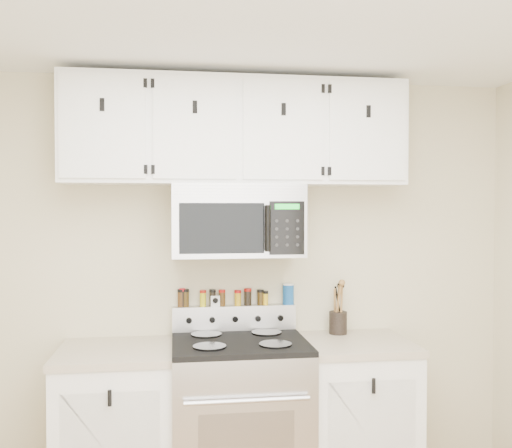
# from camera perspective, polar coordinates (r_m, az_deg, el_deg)

# --- Properties ---
(back_wall) EXTENTS (3.50, 0.01, 2.50)m
(back_wall) POSITION_cam_1_polar(r_m,az_deg,el_deg) (3.57, -2.25, -5.68)
(back_wall) COLOR #C2B791
(back_wall) RESTS_ON floor
(range) EXTENTS (0.76, 0.65, 1.10)m
(range) POSITION_cam_1_polar(r_m,az_deg,el_deg) (3.44, -1.65, -19.05)
(range) COLOR #B7B7BA
(range) RESTS_ON floor
(base_cabinet_left) EXTENTS (0.64, 0.62, 0.92)m
(base_cabinet_left) POSITION_cam_1_polar(r_m,az_deg,el_deg) (3.47, -13.79, -19.39)
(base_cabinet_left) COLOR white
(base_cabinet_left) RESTS_ON floor
(base_cabinet_right) EXTENTS (0.64, 0.62, 0.92)m
(base_cabinet_right) POSITION_cam_1_polar(r_m,az_deg,el_deg) (3.61, 9.84, -18.50)
(base_cabinet_right) COLOR white
(base_cabinet_right) RESTS_ON floor
(microwave) EXTENTS (0.76, 0.44, 0.42)m
(microwave) POSITION_cam_1_polar(r_m,az_deg,el_deg) (3.35, -1.91, 0.37)
(microwave) COLOR #9E9EA3
(microwave) RESTS_ON back_wall
(upper_cabinets) EXTENTS (2.00, 0.35, 0.62)m
(upper_cabinets) POSITION_cam_1_polar(r_m,az_deg,el_deg) (3.41, -1.97, 9.16)
(upper_cabinets) COLOR white
(upper_cabinets) RESTS_ON back_wall
(utensil_crock) EXTENTS (0.11, 0.11, 0.32)m
(utensil_crock) POSITION_cam_1_polar(r_m,az_deg,el_deg) (3.63, 8.21, -9.56)
(utensil_crock) COLOR black
(utensil_crock) RESTS_ON base_cabinet_right
(kitchen_timer) EXTENTS (0.06, 0.05, 0.07)m
(kitchen_timer) POSITION_cam_1_polar(r_m,az_deg,el_deg) (3.54, -4.12, -7.66)
(kitchen_timer) COLOR white
(kitchen_timer) RESTS_ON range
(salt_canister) EXTENTS (0.07, 0.07, 0.13)m
(salt_canister) POSITION_cam_1_polar(r_m,az_deg,el_deg) (3.60, 3.25, -6.99)
(salt_canister) COLOR #154F95
(salt_canister) RESTS_ON range
(spice_jar_0) EXTENTS (0.04, 0.04, 0.11)m
(spice_jar_0) POSITION_cam_1_polar(r_m,az_deg,el_deg) (3.53, -7.51, -7.35)
(spice_jar_0) COLOR #41270F
(spice_jar_0) RESTS_ON range
(spice_jar_1) EXTENTS (0.04, 0.04, 0.11)m
(spice_jar_1) POSITION_cam_1_polar(r_m,az_deg,el_deg) (3.53, -7.37, -7.30)
(spice_jar_1) COLOR black
(spice_jar_1) RESTS_ON range
(spice_jar_2) EXTENTS (0.04, 0.04, 0.11)m
(spice_jar_2) POSITION_cam_1_polar(r_m,az_deg,el_deg) (3.53, -7.05, -7.34)
(spice_jar_2) COLOR #3C2B0E
(spice_jar_2) RESTS_ON range
(spice_jar_3) EXTENTS (0.04, 0.04, 0.10)m
(spice_jar_3) POSITION_cam_1_polar(r_m,az_deg,el_deg) (3.53, -5.33, -7.39)
(spice_jar_3) COLOR gold
(spice_jar_3) RESTS_ON range
(spice_jar_4) EXTENTS (0.04, 0.04, 0.10)m
(spice_jar_4) POSITION_cam_1_polar(r_m,az_deg,el_deg) (3.54, -4.36, -7.36)
(spice_jar_4) COLOR black
(spice_jar_4) RESTS_ON range
(spice_jar_5) EXTENTS (0.04, 0.04, 0.10)m
(spice_jar_5) POSITION_cam_1_polar(r_m,az_deg,el_deg) (3.54, -3.42, -7.36)
(spice_jar_5) COLOR #442C10
(spice_jar_5) RESTS_ON range
(spice_jar_6) EXTENTS (0.04, 0.04, 0.09)m
(spice_jar_6) POSITION_cam_1_polar(r_m,az_deg,el_deg) (3.55, -1.83, -7.38)
(spice_jar_6) COLOR #C19516
(spice_jar_6) RESTS_ON range
(spice_jar_7) EXTENTS (0.05, 0.05, 0.10)m
(spice_jar_7) POSITION_cam_1_polar(r_m,az_deg,el_deg) (3.56, -0.83, -7.28)
(spice_jar_7) COLOR black
(spice_jar_7) RESTS_ON range
(spice_jar_8) EXTENTS (0.04, 0.04, 0.09)m
(spice_jar_8) POSITION_cam_1_polar(r_m,az_deg,el_deg) (3.57, 0.46, -7.33)
(spice_jar_8) COLOR #3C2B0E
(spice_jar_8) RESTS_ON range
(spice_jar_9) EXTENTS (0.04, 0.04, 0.09)m
(spice_jar_9) POSITION_cam_1_polar(r_m,az_deg,el_deg) (3.57, 0.94, -7.39)
(spice_jar_9) COLOR gold
(spice_jar_9) RESTS_ON range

